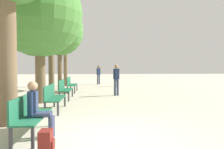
# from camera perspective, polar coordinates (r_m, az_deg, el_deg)

# --- Properties ---
(ground_plane) EXTENTS (80.00, 80.00, 0.00)m
(ground_plane) POSITION_cam_1_polar(r_m,az_deg,el_deg) (4.99, -2.02, -16.92)
(ground_plane) COLOR beige
(bench_row_0) EXTENTS (0.51, 1.72, 0.95)m
(bench_row_0) POSITION_cam_1_polar(r_m,az_deg,el_deg) (5.50, -20.92, -9.32)
(bench_row_0) COLOR #1E6042
(bench_row_0) RESTS_ON ground_plane
(bench_row_1) EXTENTS (0.51, 1.72, 0.95)m
(bench_row_1) POSITION_cam_1_polar(r_m,az_deg,el_deg) (8.29, -15.17, -5.40)
(bench_row_1) COLOR #1E6042
(bench_row_1) RESTS_ON ground_plane
(bench_row_2) EXTENTS (0.51, 1.72, 0.95)m
(bench_row_2) POSITION_cam_1_polar(r_m,az_deg,el_deg) (11.14, -12.37, -3.44)
(bench_row_2) COLOR #1E6042
(bench_row_2) RESTS_ON ground_plane
(bench_row_3) EXTENTS (0.51, 1.72, 0.95)m
(bench_row_3) POSITION_cam_1_polar(r_m,az_deg,el_deg) (14.01, -10.72, -2.28)
(bench_row_3) COLOR #1E6042
(bench_row_3) RESTS_ON ground_plane
(tree_row_1) EXTENTS (3.76, 3.76, 5.80)m
(tree_row_1) POSITION_cam_1_polar(r_m,az_deg,el_deg) (10.43, -18.38, 14.61)
(tree_row_1) COLOR brown
(tree_row_1) RESTS_ON ground_plane
(tree_row_2) EXTENTS (3.03, 3.03, 6.46)m
(tree_row_2) POSITION_cam_1_polar(r_m,az_deg,el_deg) (13.00, -15.70, 16.68)
(tree_row_2) COLOR brown
(tree_row_2) RESTS_ON ground_plane
(tree_row_3) EXTENTS (3.24, 3.24, 5.59)m
(tree_row_3) POSITION_cam_1_polar(r_m,az_deg,el_deg) (15.62, -13.54, 10.69)
(tree_row_3) COLOR brown
(tree_row_3) RESTS_ON ground_plane
(tree_row_4) EXTENTS (2.85, 2.85, 6.33)m
(tree_row_4) POSITION_cam_1_polar(r_m,az_deg,el_deg) (18.58, -12.12, 12.14)
(tree_row_4) COLOR brown
(tree_row_4) RESTS_ON ground_plane
(person_seated) EXTENTS (0.59, 0.33, 1.29)m
(person_seated) POSITION_cam_1_polar(r_m,az_deg,el_deg) (5.30, -18.72, -8.13)
(person_seated) COLOR #384260
(person_seated) RESTS_ON ground_plane
(backpack) EXTENTS (0.26, 0.32, 0.44)m
(backpack) POSITION_cam_1_polar(r_m,az_deg,el_deg) (4.45, -16.83, -16.50)
(backpack) COLOR maroon
(backpack) RESTS_ON ground_plane
(pedestrian_near) EXTENTS (0.34, 0.30, 1.69)m
(pedestrian_near) POSITION_cam_1_polar(r_m,az_deg,el_deg) (19.64, -3.56, 0.25)
(pedestrian_near) COLOR #384260
(pedestrian_near) RESTS_ON ground_plane
(pedestrian_mid) EXTENTS (0.32, 0.28, 1.58)m
(pedestrian_mid) POSITION_cam_1_polar(r_m,az_deg,el_deg) (17.66, 1.12, -0.16)
(pedestrian_mid) COLOR #384260
(pedestrian_mid) RESTS_ON ground_plane
(pedestrian_far) EXTENTS (0.35, 0.26, 1.73)m
(pedestrian_far) POSITION_cam_1_polar(r_m,az_deg,el_deg) (12.12, 1.14, -0.84)
(pedestrian_far) COLOR #384260
(pedestrian_far) RESTS_ON ground_plane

